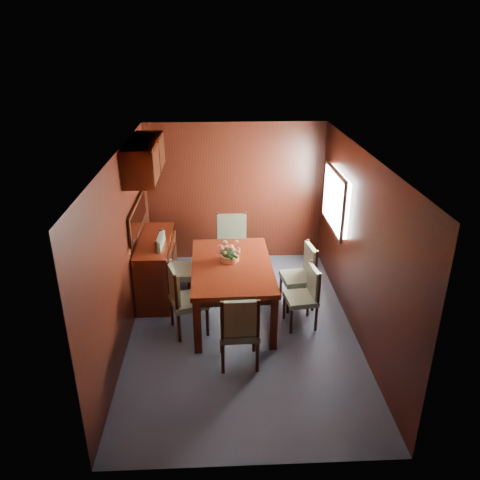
{
  "coord_description": "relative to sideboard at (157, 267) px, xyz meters",
  "views": [
    {
      "loc": [
        -0.28,
        -5.38,
        3.68
      ],
      "look_at": [
        0.0,
        0.59,
        1.05
      ],
      "focal_mm": 35.0,
      "sensor_mm": 36.0,
      "label": 1
    }
  ],
  "objects": [
    {
      "name": "chair_foot",
      "position": [
        1.16,
        0.48,
        0.15
      ],
      "size": [
        0.52,
        0.5,
        1.08
      ],
      "rotation": [
        0.0,
        0.0,
        3.15
      ],
      "color": "black",
      "rests_on": "ground"
    },
    {
      "name": "room_shell",
      "position": [
        1.15,
        -0.67,
        1.18
      ],
      "size": [
        3.06,
        4.52,
        2.41
      ],
      "color": "black",
      "rests_on": "ground"
    },
    {
      "name": "ground",
      "position": [
        1.25,
        -1.0,
        -0.45
      ],
      "size": [
        4.5,
        4.5,
        0.0
      ],
      "primitive_type": "plane",
      "color": "#323845",
      "rests_on": "ground"
    },
    {
      "name": "chair_left_near",
      "position": [
        0.47,
        -1.05,
        0.09
      ],
      "size": [
        0.57,
        0.58,
        0.98
      ],
      "rotation": [
        0.0,
        0.0,
        -1.25
      ],
      "color": "black",
      "rests_on": "ground"
    },
    {
      "name": "chair_right_near",
      "position": [
        2.11,
        -0.95,
        0.04
      ],
      "size": [
        0.45,
        0.46,
        0.88
      ],
      "rotation": [
        0.0,
        0.0,
        1.7
      ],
      "color": "black",
      "rests_on": "ground"
    },
    {
      "name": "dining_table",
      "position": [
        1.12,
        -0.69,
        0.25
      ],
      "size": [
        1.13,
        1.77,
        0.82
      ],
      "rotation": [
        0.0,
        0.0,
        0.02
      ],
      "color": "#360F06",
      "rests_on": "ground"
    },
    {
      "name": "flower_centerpiece",
      "position": [
        1.1,
        -0.56,
        0.5
      ],
      "size": [
        0.28,
        0.28,
        0.28
      ],
      "color": "#C56C3C",
      "rests_on": "dining_table"
    },
    {
      "name": "sideboard",
      "position": [
        0.0,
        0.0,
        0.0
      ],
      "size": [
        0.48,
        1.4,
        0.9
      ],
      "primitive_type": "cube",
      "color": "#360F06",
      "rests_on": "ground"
    },
    {
      "name": "chair_right_far",
      "position": [
        2.16,
        -0.43,
        0.08
      ],
      "size": [
        0.49,
        0.51,
        0.96
      ],
      "rotation": [
        0.0,
        0.0,
        1.71
      ],
      "color": "black",
      "rests_on": "ground"
    },
    {
      "name": "chair_left_far",
      "position": [
        0.24,
        -0.25,
        0.15
      ],
      "size": [
        0.51,
        0.53,
        1.08
      ],
      "rotation": [
        0.0,
        0.0,
        -1.62
      ],
      "color": "black",
      "rests_on": "ground"
    },
    {
      "name": "chair_head",
      "position": [
        1.18,
        -1.81,
        0.1
      ],
      "size": [
        0.48,
        0.46,
        0.99
      ],
      "rotation": [
        0.0,
        0.0,
        0.03
      ],
      "color": "black",
      "rests_on": "ground"
    }
  ]
}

